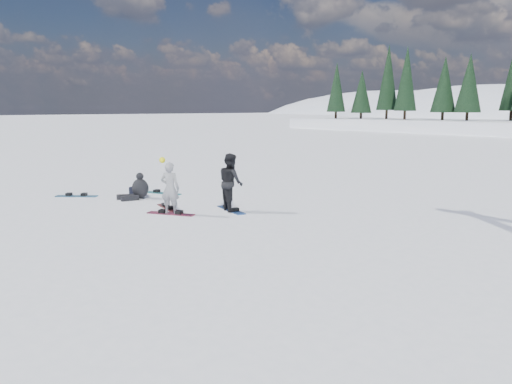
% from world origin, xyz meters
% --- Properties ---
extents(ground, '(420.00, 420.00, 0.00)m').
position_xyz_m(ground, '(0.00, 0.00, 0.00)').
color(ground, white).
rests_on(ground, ground).
extents(snowboarder_woman, '(0.69, 0.65, 1.73)m').
position_xyz_m(snowboarder_woman, '(-0.50, -0.13, 0.81)').
color(snowboarder_woman, '#949499').
rests_on(snowboarder_woman, ground).
extents(snowboarder_man, '(1.03, 0.90, 1.80)m').
position_xyz_m(snowboarder_man, '(0.23, 1.62, 0.90)').
color(snowboarder_man, black).
rests_on(snowboarder_man, ground).
extents(seated_rider, '(0.81, 1.18, 0.92)m').
position_xyz_m(seated_rider, '(-3.52, 0.38, 0.35)').
color(seated_rider, black).
rests_on(seated_rider, ground).
extents(gear_bag, '(0.53, 0.46, 0.30)m').
position_xyz_m(gear_bag, '(-4.22, 0.64, 0.15)').
color(gear_bag, black).
rests_on(gear_bag, ground).
extents(snowboard_woman, '(1.42, 1.03, 0.03)m').
position_xyz_m(snowboard_woman, '(-0.49, -0.13, 0.01)').
color(snowboard_woman, maroon).
rests_on(snowboard_woman, ground).
extents(snowboard_man, '(1.53, 0.58, 0.03)m').
position_xyz_m(snowboard_man, '(0.23, 1.62, 0.01)').
color(snowboard_man, navy).
rests_on(snowboard_man, ground).
extents(snowboard_loose_c, '(1.49, 0.85, 0.03)m').
position_xyz_m(snowboard_loose_c, '(-3.88, 1.54, 0.01)').
color(snowboard_loose_c, teal).
rests_on(snowboard_loose_c, ground).
extents(snowboard_loose_a, '(1.22, 1.30, 0.03)m').
position_xyz_m(snowboard_loose_a, '(-5.36, -1.16, 0.01)').
color(snowboard_loose_a, '#1C699A').
rests_on(snowboard_loose_a, ground).
extents(snowboard_loose_b, '(1.53, 0.58, 0.03)m').
position_xyz_m(snowboard_loose_b, '(-1.30, 0.27, 0.01)').
color(snowboard_loose_b, maroon).
rests_on(snowboard_loose_b, ground).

